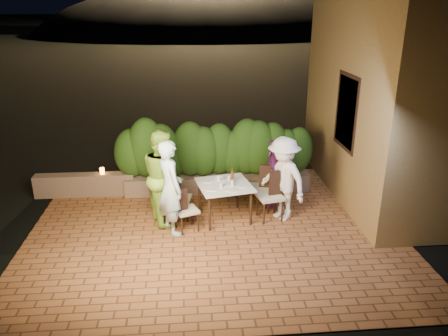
{
  "coord_description": "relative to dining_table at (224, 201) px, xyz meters",
  "views": [
    {
      "loc": [
        -0.45,
        -7.01,
        4.06
      ],
      "look_at": [
        0.23,
        0.98,
        1.05
      ],
      "focal_mm": 35.0,
      "sensor_mm": 36.0,
      "label": 1
    }
  ],
  "objects": [
    {
      "name": "dining_table",
      "position": [
        0.0,
        0.0,
        0.0
      ],
      "size": [
        1.18,
        1.18,
        0.75
      ],
      "primitive_type": null,
      "rotation": [
        0.0,
        0.0,
        0.2
      ],
      "color": "white",
      "rests_on": "ground"
    },
    {
      "name": "hedge",
      "position": [
        -0.03,
        1.42,
        0.57
      ],
      "size": [
        4.0,
        0.7,
        1.1
      ],
      "primitive_type": null,
      "color": "#214312",
      "rests_on": "planter"
    },
    {
      "name": "ground",
      "position": [
        -0.23,
        -0.88,
        -0.4
      ],
      "size": [
        400.0,
        400.0,
        0.0
      ],
      "primitive_type": "plane",
      "color": "black",
      "rests_on": "ground"
    },
    {
      "name": "diner_white",
      "position": [
        1.15,
        -0.07,
        0.48
      ],
      "size": [
        1.13,
        1.27,
        1.7
      ],
      "primitive_type": "imported",
      "rotation": [
        0.0,
        0.0,
        -0.99
      ],
      "color": "white",
      "rests_on": "ground"
    },
    {
      "name": "bowl",
      "position": [
        -0.08,
        0.26,
        0.4
      ],
      "size": [
        0.24,
        0.24,
        0.04
      ],
      "primitive_type": "imported",
      "rotation": [
        0.0,
        0.0,
        0.62
      ],
      "color": "white",
      "rests_on": "dining_table"
    },
    {
      "name": "glass_se",
      "position": [
        0.11,
        0.2,
        0.42
      ],
      "size": [
        0.06,
        0.06,
        0.1
      ],
      "primitive_type": "cylinder",
      "color": "silver",
      "rests_on": "dining_table"
    },
    {
      "name": "glass_nw",
      "position": [
        -0.08,
        -0.17,
        0.43
      ],
      "size": [
        0.06,
        0.06,
        0.1
      ],
      "primitive_type": "cylinder",
      "color": "silver",
      "rests_on": "dining_table"
    },
    {
      "name": "diner_green",
      "position": [
        -1.19,
        0.03,
        0.56
      ],
      "size": [
        0.97,
        1.09,
        1.88
      ],
      "primitive_type": "imported",
      "rotation": [
        0.0,
        0.0,
        1.9
      ],
      "color": "#92C83E",
      "rests_on": "ground"
    },
    {
      "name": "plate_ne",
      "position": [
        0.35,
        -0.13,
        0.38
      ],
      "size": [
        0.22,
        0.22,
        0.01
      ],
      "primitive_type": "cylinder",
      "color": "white",
      "rests_on": "dining_table"
    },
    {
      "name": "window_frame",
      "position": [
        2.58,
        0.62,
        1.62
      ],
      "size": [
        0.06,
        1.15,
        1.55
      ],
      "primitive_type": "cube",
      "color": "black",
      "rests_on": "building_wall"
    },
    {
      "name": "beer_bottle",
      "position": [
        0.16,
        0.07,
        0.53
      ],
      "size": [
        0.06,
        0.06,
        0.31
      ],
      "primitive_type": null,
      "color": "#522D0D",
      "rests_on": "dining_table"
    },
    {
      "name": "terrace_floor",
      "position": [
        -0.23,
        -0.38,
        -0.45
      ],
      "size": [
        7.0,
        6.0,
        0.15
      ],
      "primitive_type": "cube",
      "color": "brown",
      "rests_on": "ground"
    },
    {
      "name": "planter",
      "position": [
        -0.03,
        1.42,
        -0.17
      ],
      "size": [
        4.2,
        0.55,
        0.4
      ],
      "primitive_type": "cube",
      "color": "brown",
      "rests_on": "ground"
    },
    {
      "name": "glass_sw",
      "position": [
        -0.1,
        0.17,
        0.43
      ],
      "size": [
        0.07,
        0.07,
        0.11
      ],
      "primitive_type": "cylinder",
      "color": "silver",
      "rests_on": "dining_table"
    },
    {
      "name": "building_wall",
      "position": [
        3.37,
        1.12,
        2.12
      ],
      "size": [
        1.6,
        5.0,
        5.0
      ],
      "primitive_type": "cube",
      "color": "olive",
      "rests_on": "ground"
    },
    {
      "name": "chair_left_back",
      "position": [
        -0.88,
        0.1,
        0.07
      ],
      "size": [
        0.48,
        0.48,
        0.89
      ],
      "primitive_type": null,
      "rotation": [
        0.0,
        0.0,
        -0.18
      ],
      "color": "black",
      "rests_on": "ground"
    },
    {
      "name": "diner_purple",
      "position": [
        1.08,
        0.5,
        0.37
      ],
      "size": [
        0.53,
        0.92,
        1.48
      ],
      "primitive_type": "imported",
      "rotation": [
        0.0,
        0.0,
        -1.77
      ],
      "color": "#672268",
      "rests_on": "ground"
    },
    {
      "name": "plate_nw",
      "position": [
        -0.26,
        -0.24,
        0.38
      ],
      "size": [
        0.22,
        0.22,
        0.01
      ],
      "primitive_type": "cylinder",
      "color": "white",
      "rests_on": "dining_table"
    },
    {
      "name": "hill",
      "position": [
        1.77,
        59.12,
        -4.38
      ],
      "size": [
        52.0,
        40.0,
        22.0
      ],
      "primitive_type": "ellipsoid",
      "color": "black",
      "rests_on": "ground"
    },
    {
      "name": "parapet_lamp",
      "position": [
        -2.63,
        1.42,
        0.2
      ],
      "size": [
        0.1,
        0.1,
        0.14
      ],
      "primitive_type": "cylinder",
      "color": "orange",
      "rests_on": "parapet"
    },
    {
      "name": "plate_sw",
      "position": [
        -0.32,
        0.19,
        0.38
      ],
      "size": [
        0.24,
        0.24,
        0.01
      ],
      "primitive_type": "cylinder",
      "color": "white",
      "rests_on": "dining_table"
    },
    {
      "name": "glass_ne",
      "position": [
        0.14,
        -0.1,
        0.43
      ],
      "size": [
        0.07,
        0.07,
        0.12
      ],
      "primitive_type": "cylinder",
      "color": "silver",
      "rests_on": "dining_table"
    },
    {
      "name": "window_pane",
      "position": [
        2.59,
        0.62,
        1.62
      ],
      "size": [
        0.08,
        1.0,
        1.4
      ],
      "primitive_type": "cube",
      "color": "black",
      "rests_on": "building_wall"
    },
    {
      "name": "plate_se",
      "position": [
        0.19,
        0.3,
        0.38
      ],
      "size": [
        0.21,
        0.21,
        0.01
      ],
      "primitive_type": "cylinder",
      "color": "white",
      "rests_on": "dining_table"
    },
    {
      "name": "parapet",
      "position": [
        -3.03,
        1.42,
        -0.12
      ],
      "size": [
        2.2,
        0.3,
        0.5
      ],
      "primitive_type": "cube",
      "color": "brown",
      "rests_on": "ground"
    },
    {
      "name": "chair_left_front",
      "position": [
        -0.75,
        -0.41,
        0.06
      ],
      "size": [
        0.52,
        0.52,
        0.86
      ],
      "primitive_type": null,
      "rotation": [
        0.0,
        0.0,
        0.37
      ],
      "color": "black",
      "rests_on": "ground"
    },
    {
      "name": "plate_centre",
      "position": [
        0.01,
        -0.02,
        0.38
      ],
      "size": [
        0.21,
        0.21,
        0.01
      ],
      "primitive_type": "cylinder",
      "color": "white",
      "rests_on": "dining_table"
    },
    {
      "name": "diner_blue",
      "position": [
        -1.04,
        -0.47,
        0.53
      ],
      "size": [
        0.68,
        0.79,
        1.82
      ],
      "primitive_type": "imported",
      "rotation": [
        0.0,
        0.0,
        2.03
      ],
      "color": "#BDE2F4",
      "rests_on": "ground"
    },
    {
      "name": "chair_right_back",
      "position": [
        0.78,
        0.39,
        0.12
      ],
      "size": [
        0.54,
        0.54,
        0.99
      ],
      "primitive_type": null,
      "rotation": [
        0.0,
        0.0,
        2.94
      ],
      "color": "black",
      "rests_on": "ground"
    },
    {
      "name": "plate_front",
      "position": [
        0.12,
        -0.3,
        0.38
      ],
      "size": [
        0.24,
        0.24,
        0.01
      ],
      "primitive_type": "cylinder",
      "color": "white",
      "rests_on": "dining_table"
    },
    {
      "name": "chair_right_front",
      "position": [
        0.9,
        -0.08,
        0.13
      ],
      "size": [
        0.56,
        0.56,
        1.01
      ],
      "primitive_type": null,
      "rotation": [
        0.0,
        0.0,
        3.36
      ],
      "color": "black",
      "rests_on": "ground"
    }
  ]
}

